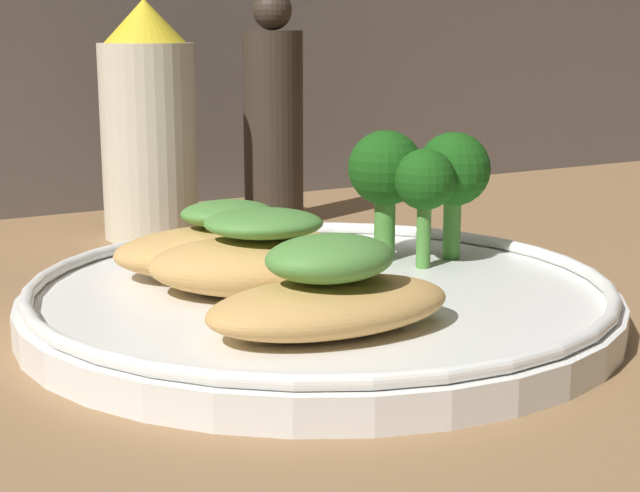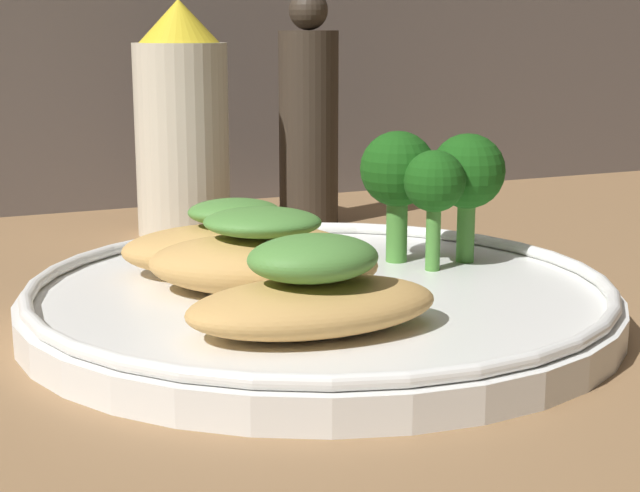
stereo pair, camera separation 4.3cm
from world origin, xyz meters
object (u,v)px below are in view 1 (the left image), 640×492
at_px(sauce_bottle, 150,125).
at_px(broccoli_bunch, 420,174).
at_px(pepper_grinder, 273,120).
at_px(plate, 320,298).

bearing_deg(sauce_bottle, broccoli_bunch, -69.59).
bearing_deg(pepper_grinder, sauce_bottle, -180.00).
height_order(sauce_bottle, pepper_grinder, pepper_grinder).
distance_m(plate, broccoli_bunch, 0.09).
bearing_deg(plate, sauce_bottle, 89.71).
bearing_deg(pepper_grinder, broccoli_bunch, -94.82).
relative_size(plate, broccoli_bunch, 3.87).
xyz_separation_m(broccoli_bunch, pepper_grinder, (0.02, 0.19, 0.01)).
height_order(plate, broccoli_bunch, broccoli_bunch).
height_order(plate, pepper_grinder, pepper_grinder).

